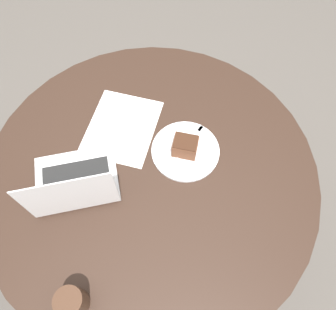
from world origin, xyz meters
name	(u,v)px	position (x,y,z in m)	size (l,w,h in m)	color
ground_plane	(157,226)	(0.00, 0.00, 0.00)	(12.00, 12.00, 0.00)	#4C4742
dining_table	(152,185)	(0.00, 0.00, 0.60)	(1.24, 1.24, 0.76)	black
paper_document	(122,127)	(-0.16, -0.15, 0.76)	(0.33, 0.28, 0.00)	white
plate	(185,151)	(-0.10, 0.12, 0.76)	(0.26, 0.26, 0.01)	silver
cake_slice	(185,146)	(-0.09, 0.11, 0.80)	(0.08, 0.09, 0.07)	brown
fork	(193,138)	(-0.15, 0.14, 0.77)	(0.16, 0.09, 0.00)	silver
coffee_glass	(72,302)	(0.49, -0.13, 0.81)	(0.08, 0.08, 0.11)	#3D2619
laptop	(75,183)	(0.12, -0.24, 0.80)	(0.32, 0.36, 0.24)	silver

